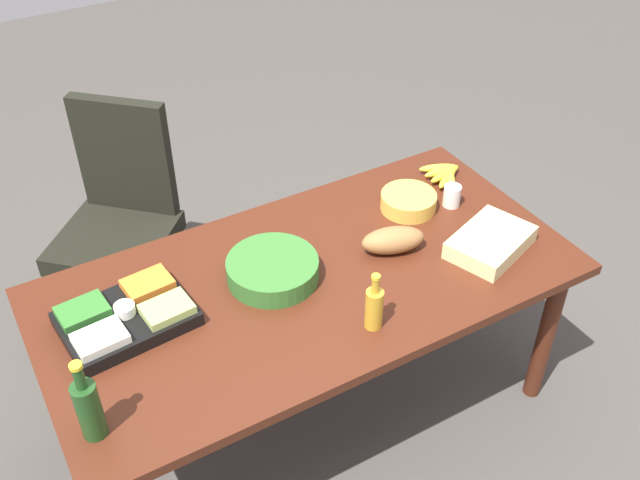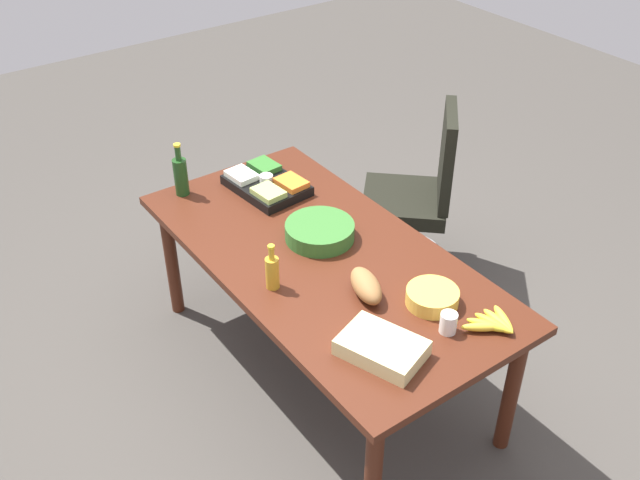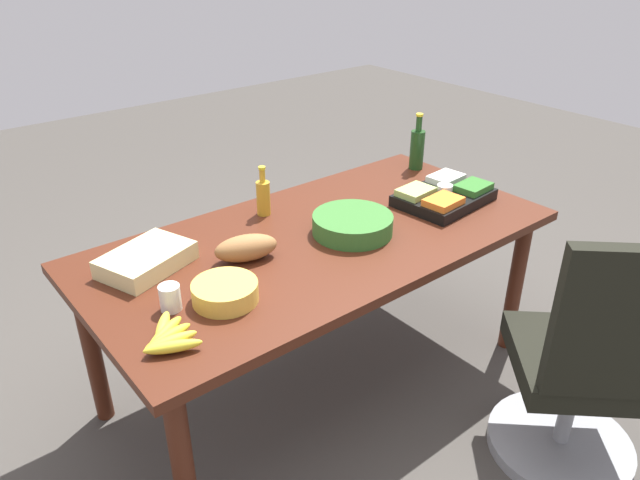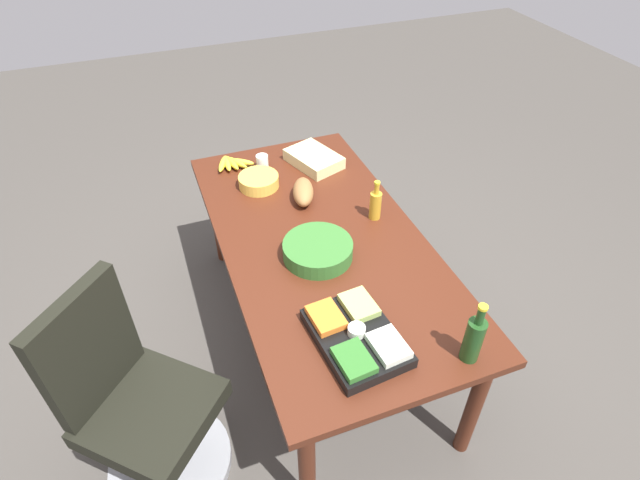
{
  "view_description": "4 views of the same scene",
  "coord_description": "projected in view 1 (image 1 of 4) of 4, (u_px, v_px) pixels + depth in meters",
  "views": [
    {
      "loc": [
        0.96,
        1.73,
        2.49
      ],
      "look_at": [
        -0.1,
        -0.1,
        0.81
      ],
      "focal_mm": 41.15,
      "sensor_mm": 36.0,
      "label": 1
    },
    {
      "loc": [
        -2.19,
        1.59,
        2.73
      ],
      "look_at": [
        0.05,
        -0.02,
        0.79
      ],
      "focal_mm": 40.89,
      "sensor_mm": 36.0,
      "label": 2
    },
    {
      "loc": [
        -1.36,
        -1.68,
        1.86
      ],
      "look_at": [
        -0.07,
        -0.08,
        0.78
      ],
      "focal_mm": 33.51,
      "sensor_mm": 36.0,
      "label": 3
    },
    {
      "loc": [
        1.79,
        -0.68,
        2.36
      ],
      "look_at": [
        0.05,
        -0.03,
        0.78
      ],
      "focal_mm": 28.53,
      "sensor_mm": 36.0,
      "label": 4
    }
  ],
  "objects": [
    {
      "name": "ground_plane",
      "position": [
        311.0,
        409.0,
        3.09
      ],
      "size": [
        10.0,
        10.0,
        0.0
      ],
      "primitive_type": "plane",
      "color": "#45413C"
    },
    {
      "name": "conference_table",
      "position": [
        310.0,
        293.0,
        2.68
      ],
      "size": [
        1.92,
        0.96,
        0.74
      ],
      "color": "#481F11",
      "rests_on": "ground"
    },
    {
      "name": "office_chair",
      "position": [
        122.0,
        242.0,
        3.34
      ],
      "size": [
        0.68,
        0.68,
        1.04
      ],
      "color": "gray",
      "rests_on": "ground"
    },
    {
      "name": "salad_bowl",
      "position": [
        273.0,
        269.0,
        2.6
      ],
      "size": [
        0.38,
        0.38,
        0.08
      ],
      "primitive_type": "cylinder",
      "rotation": [
        0.0,
        0.0,
        -0.15
      ],
      "color": "#336C2B",
      "rests_on": "conference_table"
    },
    {
      "name": "bread_loaf",
      "position": [
        393.0,
        240.0,
        2.72
      ],
      "size": [
        0.26,
        0.18,
        0.1
      ],
      "primitive_type": "ellipsoid",
      "rotation": [
        0.0,
        0.0,
        -0.31
      ],
      "color": "olive",
      "rests_on": "conference_table"
    },
    {
      "name": "veggie_tray",
      "position": [
        126.0,
        316.0,
        2.42
      ],
      "size": [
        0.45,
        0.34,
        0.09
      ],
      "color": "black",
      "rests_on": "conference_table"
    },
    {
      "name": "banana_bunch",
      "position": [
        445.0,
        174.0,
        3.11
      ],
      "size": [
        0.18,
        0.24,
        0.04
      ],
      "color": "yellow",
      "rests_on": "conference_table"
    },
    {
      "name": "wine_bottle",
      "position": [
        89.0,
        408.0,
        2.04
      ],
      "size": [
        0.08,
        0.08,
        0.29
      ],
      "color": "#1D431A",
      "rests_on": "conference_table"
    },
    {
      "name": "sheet_cake",
      "position": [
        490.0,
        242.0,
        2.73
      ],
      "size": [
        0.38,
        0.31,
        0.07
      ],
      "primitive_type": "cube",
      "rotation": [
        0.0,
        0.0,
        0.34
      ],
      "color": "beige",
      "rests_on": "conference_table"
    },
    {
      "name": "paper_cup",
      "position": [
        452.0,
        196.0,
        2.95
      ],
      "size": [
        0.09,
        0.09,
        0.09
      ],
      "primitive_type": "cylinder",
      "rotation": [
        0.0,
        0.0,
        0.31
      ],
      "color": "white",
      "rests_on": "conference_table"
    },
    {
      "name": "chip_bowl",
      "position": [
        408.0,
        201.0,
        2.94
      ],
      "size": [
        0.26,
        0.26,
        0.07
      ],
      "primitive_type": "cylinder",
      "rotation": [
        0.0,
        0.0,
        -0.15
      ],
      "color": "gold",
      "rests_on": "conference_table"
    },
    {
      "name": "dressing_bottle",
      "position": [
        374.0,
        307.0,
        2.39
      ],
      "size": [
        0.07,
        0.07,
        0.22
      ],
      "color": "gold",
      "rests_on": "conference_table"
    }
  ]
}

